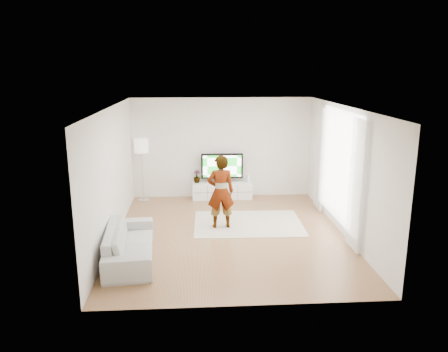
{
  "coord_description": "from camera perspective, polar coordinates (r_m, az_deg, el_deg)",
  "views": [
    {
      "loc": [
        -0.72,
        -9.05,
        3.6
      ],
      "look_at": [
        -0.11,
        0.4,
        1.24
      ],
      "focal_mm": 35.0,
      "sensor_mm": 36.0,
      "label": 1
    }
  ],
  "objects": [
    {
      "name": "window",
      "position": [
        10.11,
        14.82,
        1.27
      ],
      "size": [
        0.01,
        2.6,
        2.5
      ],
      "primitive_type": "cube",
      "color": "white",
      "rests_on": "wall_right"
    },
    {
      "name": "television",
      "position": [
        12.17,
        -0.25,
        1.24
      ],
      "size": [
        1.17,
        0.23,
        0.81
      ],
      "color": "black",
      "rests_on": "media_console"
    },
    {
      "name": "media_console",
      "position": [
        12.31,
        -0.24,
        -1.86
      ],
      "size": [
        1.67,
        0.47,
        0.47
      ],
      "color": "white",
      "rests_on": "floor"
    },
    {
      "name": "sofa",
      "position": [
        8.66,
        -12.21,
        -8.55
      ],
      "size": [
        1.05,
        2.28,
        0.65
      ],
      "primitive_type": "imported",
      "rotation": [
        0.0,
        0.0,
        1.66
      ],
      "color": "#ACACA7",
      "rests_on": "floor"
    },
    {
      "name": "floor_lamp",
      "position": [
        12.03,
        -10.75,
        3.56
      ],
      "size": [
        0.39,
        0.39,
        1.73
      ],
      "color": "silver",
      "rests_on": "floor"
    },
    {
      "name": "game_console",
      "position": [
        12.28,
        3.15,
        -0.26
      ],
      "size": [
        0.07,
        0.16,
        0.21
      ],
      "rotation": [
        0.0,
        0.0,
        0.16
      ],
      "color": "white",
      "rests_on": "media_console"
    },
    {
      "name": "wall_back",
      "position": [
        12.27,
        -0.3,
        3.69
      ],
      "size": [
        5.0,
        0.02,
        2.8
      ],
      "primitive_type": "cube",
      "color": "white",
      "rests_on": "floor"
    },
    {
      "name": "rug",
      "position": [
        10.42,
        3.16,
        -6.19
      ],
      "size": [
        2.58,
        1.89,
        0.01
      ],
      "primitive_type": "cube",
      "rotation": [
        0.0,
        0.0,
        -0.03
      ],
      "color": "beige",
      "rests_on": "floor"
    },
    {
      "name": "wall_left",
      "position": [
        9.48,
        -14.43,
        0.15
      ],
      "size": [
        0.02,
        6.0,
        2.8
      ],
      "primitive_type": "cube",
      "color": "white",
      "rests_on": "floor"
    },
    {
      "name": "floor",
      "position": [
        9.77,
        0.78,
        -7.61
      ],
      "size": [
        6.0,
        6.0,
        0.0
      ],
      "primitive_type": "plane",
      "color": "#AC754E",
      "rests_on": "ground"
    },
    {
      "name": "player",
      "position": [
        9.9,
        -0.44,
        -2.06
      ],
      "size": [
        0.64,
        0.44,
        1.69
      ],
      "primitive_type": "imported",
      "rotation": [
        0.0,
        0.0,
        3.2
      ],
      "color": "#334772",
      "rests_on": "rug"
    },
    {
      "name": "curtain_far",
      "position": [
        11.32,
        12.36,
        2.23
      ],
      "size": [
        0.04,
        0.7,
        2.6
      ],
      "primitive_type": "cube",
      "color": "white",
      "rests_on": "floor"
    },
    {
      "name": "curtain_near",
      "position": [
        8.92,
        16.89,
        -1.2
      ],
      "size": [
        0.04,
        0.7,
        2.6
      ],
      "primitive_type": "cube",
      "color": "white",
      "rests_on": "floor"
    },
    {
      "name": "ceiling",
      "position": [
        9.11,
        0.84,
        8.98
      ],
      "size": [
        6.0,
        6.0,
        0.0
      ],
      "primitive_type": "plane",
      "color": "white",
      "rests_on": "wall_back"
    },
    {
      "name": "wall_right",
      "position": [
        9.86,
        15.46,
        0.61
      ],
      "size": [
        0.02,
        6.0,
        2.8
      ],
      "primitive_type": "cube",
      "color": "white",
      "rests_on": "floor"
    },
    {
      "name": "wall_front",
      "position": [
        6.48,
        2.91,
        -5.84
      ],
      "size": [
        5.0,
        0.02,
        2.8
      ],
      "primitive_type": "cube",
      "color": "white",
      "rests_on": "floor"
    },
    {
      "name": "potted_plant",
      "position": [
        12.18,
        -3.57,
        -0.07
      ],
      "size": [
        0.23,
        0.23,
        0.35
      ],
      "primitive_type": "imported",
      "rotation": [
        0.0,
        0.0,
        -0.2
      ],
      "color": "#3F7238",
      "rests_on": "media_console"
    }
  ]
}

